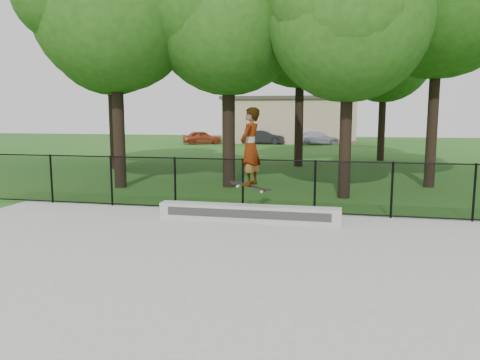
{
  "coord_description": "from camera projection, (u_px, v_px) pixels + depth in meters",
  "views": [
    {
      "loc": [
        2.62,
        -6.76,
        2.82
      ],
      "look_at": [
        0.28,
        4.2,
        1.2
      ],
      "focal_mm": 35.0,
      "sensor_mm": 36.0,
      "label": 1
    }
  ],
  "objects": [
    {
      "name": "tree_row",
      "position": [
        280.0,
        21.0,
        20.1
      ],
      "size": [
        20.84,
        18.37,
        10.74
      ],
      "color": "black",
      "rests_on": "ground"
    },
    {
      "name": "grind_ledge",
      "position": [
        248.0,
        213.0,
        11.92
      ],
      "size": [
        4.66,
        0.4,
        0.43
      ],
      "primitive_type": "cube",
      "color": "#A1A19C",
      "rests_on": "concrete_slab"
    },
    {
      "name": "skater_airborne",
      "position": [
        250.0,
        148.0,
        11.5
      ],
      "size": [
        0.83,
        0.79,
        2.1
      ],
      "color": "black",
      "rests_on": "ground"
    },
    {
      "name": "concrete_slab",
      "position": [
        168.0,
        288.0,
        7.49
      ],
      "size": [
        14.0,
        12.0,
        0.06
      ],
      "primitive_type": "cube",
      "color": "#9A9A95",
      "rests_on": "ground"
    },
    {
      "name": "ground",
      "position": [
        168.0,
        290.0,
        7.49
      ],
      "size": [
        100.0,
        100.0,
        0.0
      ],
      "primitive_type": "plane",
      "color": "#1C5417",
      "rests_on": "ground"
    },
    {
      "name": "chainlink_fence",
      "position": [
        243.0,
        185.0,
        13.09
      ],
      "size": [
        16.06,
        0.06,
        1.5
      ],
      "color": "black",
      "rests_on": "concrete_slab"
    },
    {
      "name": "distant_building",
      "position": [
        291.0,
        120.0,
        44.37
      ],
      "size": [
        12.4,
        6.4,
        4.3
      ],
      "color": "tan",
      "rests_on": "ground"
    },
    {
      "name": "car_c",
      "position": [
        318.0,
        138.0,
        41.3
      ],
      "size": [
        4.0,
        2.46,
        1.18
      ],
      "primitive_type": "imported",
      "rotation": [
        0.0,
        0.0,
        1.8
      ],
      "color": "#9DA0B2",
      "rests_on": "ground"
    },
    {
      "name": "car_a",
      "position": [
        202.0,
        137.0,
        42.19
      ],
      "size": [
        3.78,
        2.72,
        1.2
      ],
      "primitive_type": "imported",
      "rotation": [
        0.0,
        0.0,
        1.99
      ],
      "color": "#9A381C",
      "rests_on": "ground"
    },
    {
      "name": "car_b",
      "position": [
        264.0,
        137.0,
        42.13
      ],
      "size": [
        3.42,
        1.35,
        1.24
      ],
      "primitive_type": "imported",
      "rotation": [
        0.0,
        0.0,
        1.58
      ],
      "color": "black",
      "rests_on": "ground"
    }
  ]
}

